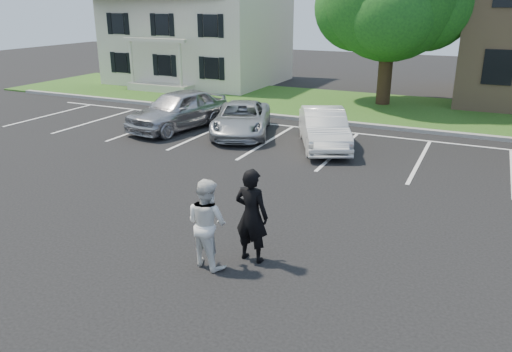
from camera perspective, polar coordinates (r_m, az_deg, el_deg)
The scene contains 10 objects.
ground_plane at distance 11.13m, azimuth -2.21°, elevation -7.64°, with size 90.00×90.00×0.00m, color black.
curb at distance 21.87m, azimuth 12.40°, elevation 5.71°, with size 40.00×0.30×0.15m, color gray.
grass_strip at distance 25.71m, azimuth 14.48°, elevation 7.46°, with size 44.00×8.00×0.08m, color #204F12.
stall_lines at distance 18.72m, azimuth 14.39°, elevation 3.08°, with size 34.00×5.36×0.01m.
house at distance 33.75m, azimuth -6.60°, elevation 17.10°, with size 10.30×9.22×7.60m.
man_black_suit at distance 10.02m, azimuth -0.52°, elevation -4.54°, with size 0.72×0.47×1.98m, color black.
man_white_shirt at distance 9.92m, azimuth -5.63°, elevation -5.37°, with size 0.89×0.69×1.83m, color white.
car_silver_west at distance 21.11m, azimuth -8.89°, elevation 7.51°, with size 1.92×4.78×1.63m, color #B0B0B5.
car_silver_minivan at distance 20.01m, azimuth -1.66°, elevation 6.56°, with size 2.10×4.55×1.27m, color #ADB0B5.
car_white_sedan at distance 18.31m, azimuth 7.76°, elevation 5.40°, with size 1.48×4.25×1.40m, color silver.
Camera 1 is at (4.60, -8.80, 5.03)m, focal length 35.00 mm.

